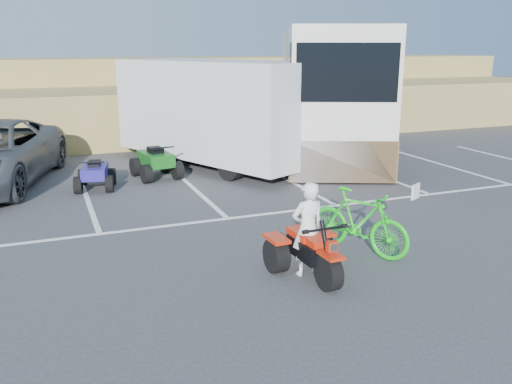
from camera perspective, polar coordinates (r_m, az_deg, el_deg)
name	(u,v)px	position (r m, az deg, el deg)	size (l,w,h in m)	color
ground	(271,257)	(9.69, 1.59, -6.90)	(100.00, 100.00, 0.00)	#38383A
parking_stripes	(239,196)	(13.58, -1.81, -0.38)	(28.00, 5.16, 0.01)	white
grass_embankment	(129,99)	(24.09, -13.25, 9.48)	(40.00, 8.50, 3.10)	olive
red_trike_atv	(311,277)	(8.95, 5.83, -8.89)	(1.14, 1.51, 0.98)	red
rider	(308,229)	(8.79, 5.48, -3.88)	(0.57, 0.37, 1.56)	white
green_dirt_bike	(359,222)	(9.87, 10.77, -3.09)	(0.56, 1.97, 1.18)	#14BF19
cargo_trailer	(218,110)	(16.86, -3.97, 8.65)	(5.34, 7.41, 3.21)	silver
rv_motorhome	(325,98)	(20.11, 7.25, 9.75)	(7.20, 11.65, 4.11)	silver
quad_atv_blue	(96,189)	(14.84, -16.46, 0.33)	(0.96, 1.28, 0.84)	navy
quad_atv_green	(157,178)	(15.71, -10.41, 1.51)	(1.12, 1.50, 0.98)	#135716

